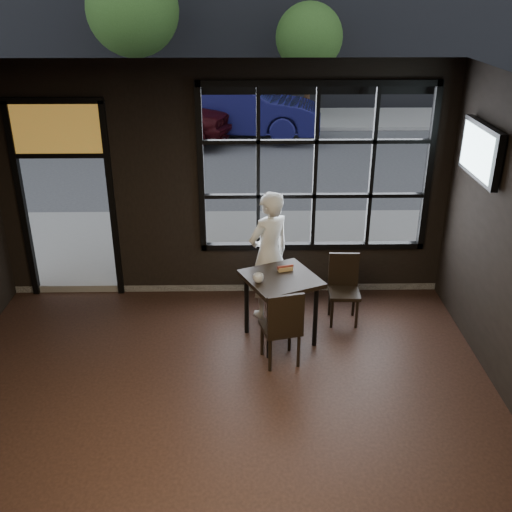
{
  "coord_description": "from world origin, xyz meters",
  "views": [
    {
      "loc": [
        0.29,
        -4.08,
        4.05
      ],
      "look_at": [
        0.4,
        2.2,
        1.15
      ],
      "focal_mm": 42.0,
      "sensor_mm": 36.0,
      "label": 1
    }
  ],
  "objects_px": {
    "chair_near": "(280,325)",
    "navy_car": "(236,109)",
    "cafe_table": "(280,308)",
    "man": "(269,255)"
  },
  "relations": [
    {
      "from": "chair_near",
      "to": "navy_car",
      "type": "distance_m",
      "value": 10.71
    },
    {
      "from": "chair_near",
      "to": "man",
      "type": "bearing_deg",
      "value": -98.77
    },
    {
      "from": "chair_near",
      "to": "navy_car",
      "type": "height_order",
      "value": "navy_car"
    },
    {
      "from": "navy_car",
      "to": "man",
      "type": "bearing_deg",
      "value": -170.0
    },
    {
      "from": "cafe_table",
      "to": "chair_near",
      "type": "xyz_separation_m",
      "value": [
        -0.03,
        -0.47,
        0.05
      ]
    },
    {
      "from": "cafe_table",
      "to": "man",
      "type": "relative_size",
      "value": 0.51
    },
    {
      "from": "cafe_table",
      "to": "man",
      "type": "xyz_separation_m",
      "value": [
        -0.12,
        0.62,
        0.42
      ]
    },
    {
      "from": "cafe_table",
      "to": "man",
      "type": "bearing_deg",
      "value": 76.37
    },
    {
      "from": "navy_car",
      "to": "cafe_table",
      "type": "bearing_deg",
      "value": -169.52
    },
    {
      "from": "chair_near",
      "to": "man",
      "type": "relative_size",
      "value": 0.56
    }
  ]
}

